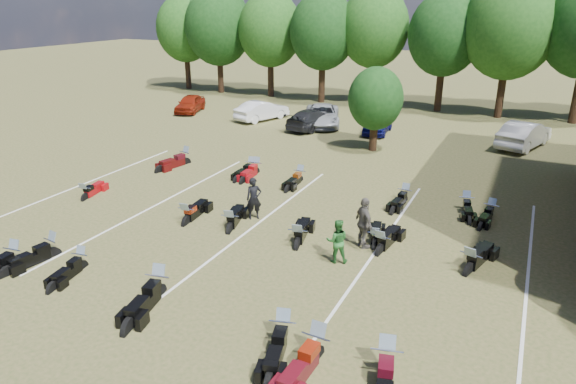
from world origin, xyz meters
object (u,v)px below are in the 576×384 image
Objects in this scene: person_black at (254,199)px; motorcycle_14 at (186,164)px; person_grey at (364,223)px; motorcycle_0 at (16,266)px; car_0 at (190,104)px; car_4 at (378,124)px; motorcycle_3 at (159,296)px; motorcycle_7 at (86,199)px; person_green at (337,241)px.

person_black reaches higher than motorcycle_14.
motorcycle_0 is at bearing 78.10° from person_grey.
person_black is at bearing -64.59° from car_0.
person_grey is (4.43, -16.80, 0.32)m from car_4.
motorcycle_3 is at bearing -1.71° from motorcycle_0.
motorcycle_7 is (-8.37, -17.67, -0.64)m from car_4.
motorcycle_0 is (-5.33, -7.08, -0.87)m from person_black.
car_0 is 19.26m from motorcycle_7.
car_0 is 1.58× the size of motorcycle_3.
person_black is 4.90m from person_grey.
person_green is (4.38, -2.03, -0.09)m from person_black.
car_0 is at bearing 92.26° from person_black.
person_green is at bearing -65.13° from person_black.
motorcycle_7 is (7.13, -17.88, -0.68)m from car_0.
car_0 is 2.28× the size of person_black.
motorcycle_3 reaches higher than motorcycle_7.
person_grey is 12.87m from motorcycle_7.
motorcycle_3 is at bearing 97.48° from person_grey.
person_grey reaches higher than motorcycle_7.
car_0 is 1.63× the size of motorcycle_14.
car_0 is 1.06× the size of car_4.
car_0 is at bearing 104.24° from motorcycle_0.
person_grey is 0.79× the size of motorcycle_14.
car_4 is at bearing 48.21° from person_black.
motorcycle_7 is 6.40m from motorcycle_14.
person_grey reaches higher than car_0.
person_green is at bearing 19.19° from motorcycle_0.
person_green is (19.45, -18.46, 0.11)m from car_0.
car_4 reaches higher than motorcycle_7.
person_black is (15.07, -16.43, 0.20)m from car_0.
motorcycle_3 is (0.27, -6.43, -0.87)m from person_black.
car_0 reaches higher than motorcycle_3.
person_grey is at bearing -47.11° from person_black.
person_green reaches higher than motorcycle_7.
car_4 is 16.23m from person_black.
person_green is (3.95, -18.25, 0.14)m from car_4.
person_black is 0.87× the size of motorcycle_7.
person_black is at bearing 44.75° from motorcycle_0.
person_grey reaches higher than person_green.
car_0 is 22.30m from person_black.
car_0 reaches higher than car_4.
person_grey is at bearing 24.24° from motorcycle_0.
motorcycle_7 is (-8.21, 4.98, 0.00)m from motorcycle_3.
person_black is 6.50m from motorcycle_3.
motorcycle_14 is at bearing 20.98° from person_grey.
person_black is 8.65m from motorcycle_14.
car_4 is at bearing 68.45° from motorcycle_14.
person_black is 0.91× the size of person_grey.
motorcycle_7 is at bearing -26.12° from person_green.
motorcycle_7 is (-7.94, -1.45, -0.87)m from person_black.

